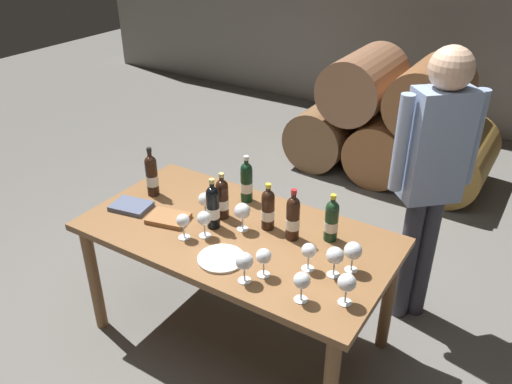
% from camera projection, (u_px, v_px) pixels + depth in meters
% --- Properties ---
extents(ground_plane, '(14.00, 14.00, 0.00)m').
position_uv_depth(ground_plane, '(239.00, 334.00, 3.19)').
color(ground_plane, '#66635E').
extents(cellar_back_wall, '(10.00, 0.24, 2.80)m').
position_uv_depth(cellar_back_wall, '(453.00, 0.00, 5.60)').
color(cellar_back_wall, gray).
rests_on(cellar_back_wall, ground_plane).
extents(barrel_stack, '(1.86, 0.90, 1.15)m').
position_uv_depth(barrel_stack, '(392.00, 122.00, 4.85)').
color(barrel_stack, brown).
rests_on(barrel_stack, ground_plane).
extents(dining_table, '(1.70, 0.90, 0.76)m').
position_uv_depth(dining_table, '(237.00, 245.00, 2.86)').
color(dining_table, brown).
rests_on(dining_table, ground_plane).
extents(wine_bottle_0, '(0.07, 0.07, 0.27)m').
position_uv_depth(wine_bottle_0, '(331.00, 220.00, 2.69)').
color(wine_bottle_0, '#19381E').
rests_on(wine_bottle_0, dining_table).
extents(wine_bottle_1, '(0.07, 0.07, 0.30)m').
position_uv_depth(wine_bottle_1, '(213.00, 207.00, 2.79)').
color(wine_bottle_1, black).
rests_on(wine_bottle_1, dining_table).
extents(wine_bottle_2, '(0.07, 0.07, 0.27)m').
position_uv_depth(wine_bottle_2, '(268.00, 209.00, 2.79)').
color(wine_bottle_2, black).
rests_on(wine_bottle_2, dining_table).
extents(wine_bottle_3, '(0.07, 0.07, 0.29)m').
position_uv_depth(wine_bottle_3, '(293.00, 218.00, 2.70)').
color(wine_bottle_3, black).
rests_on(wine_bottle_3, dining_table).
extents(wine_bottle_4, '(0.07, 0.07, 0.29)m').
position_uv_depth(wine_bottle_4, '(246.00, 182.00, 3.04)').
color(wine_bottle_4, black).
rests_on(wine_bottle_4, dining_table).
extents(wine_bottle_5, '(0.07, 0.07, 0.31)m').
position_uv_depth(wine_bottle_5, '(152.00, 175.00, 3.10)').
color(wine_bottle_5, black).
rests_on(wine_bottle_5, dining_table).
extents(wine_bottle_6, '(0.07, 0.07, 0.28)m').
position_uv_depth(wine_bottle_6, '(222.00, 198.00, 2.89)').
color(wine_bottle_6, black).
rests_on(wine_bottle_6, dining_table).
extents(wine_glass_0, '(0.08, 0.08, 0.15)m').
position_uv_depth(wine_glass_0, '(302.00, 281.00, 2.28)').
color(wine_glass_0, white).
rests_on(wine_glass_0, dining_table).
extents(wine_glass_1, '(0.08, 0.08, 0.15)m').
position_uv_depth(wine_glass_1, '(204.00, 219.00, 2.72)').
color(wine_glass_1, white).
rests_on(wine_glass_1, dining_table).
extents(wine_glass_2, '(0.08, 0.08, 0.15)m').
position_uv_depth(wine_glass_2, '(205.00, 200.00, 2.90)').
color(wine_glass_2, white).
rests_on(wine_glass_2, dining_table).
extents(wine_glass_3, '(0.09, 0.09, 0.16)m').
position_uv_depth(wine_glass_3, '(335.00, 256.00, 2.43)').
color(wine_glass_3, white).
rests_on(wine_glass_3, dining_table).
extents(wine_glass_4, '(0.09, 0.09, 0.16)m').
position_uv_depth(wine_glass_4, '(242.00, 212.00, 2.77)').
color(wine_glass_4, white).
rests_on(wine_glass_4, dining_table).
extents(wine_glass_5, '(0.08, 0.08, 0.15)m').
position_uv_depth(wine_glass_5, '(264.00, 257.00, 2.43)').
color(wine_glass_5, white).
rests_on(wine_glass_5, dining_table).
extents(wine_glass_6, '(0.08, 0.08, 0.16)m').
position_uv_depth(wine_glass_6, '(347.00, 283.00, 2.26)').
color(wine_glass_6, white).
rests_on(wine_glass_6, dining_table).
extents(wine_glass_7, '(0.07, 0.07, 0.15)m').
position_uv_depth(wine_glass_7, '(309.00, 252.00, 2.47)').
color(wine_glass_7, white).
rests_on(wine_glass_7, dining_table).
extents(wine_glass_8, '(0.09, 0.09, 0.16)m').
position_uv_depth(wine_glass_8, '(353.00, 251.00, 2.46)').
color(wine_glass_8, white).
rests_on(wine_glass_8, dining_table).
extents(wine_glass_9, '(0.09, 0.09, 0.16)m').
position_uv_depth(wine_glass_9, '(244.00, 262.00, 2.39)').
color(wine_glass_9, white).
rests_on(wine_glass_9, dining_table).
extents(wine_glass_10, '(0.07, 0.07, 0.15)m').
position_uv_depth(wine_glass_10, '(183.00, 221.00, 2.71)').
color(wine_glass_10, white).
rests_on(wine_glass_10, dining_table).
extents(tasting_notebook, '(0.25, 0.20, 0.03)m').
position_uv_depth(tasting_notebook, '(131.00, 206.00, 3.02)').
color(tasting_notebook, '#4C5670').
rests_on(tasting_notebook, dining_table).
extents(leather_ledger, '(0.25, 0.21, 0.03)m').
position_uv_depth(leather_ledger, '(168.00, 218.00, 2.90)').
color(leather_ledger, '#936038').
rests_on(leather_ledger, dining_table).
extents(serving_plate, '(0.24, 0.24, 0.01)m').
position_uv_depth(serving_plate, '(221.00, 259.00, 2.59)').
color(serving_plate, white).
rests_on(serving_plate, dining_table).
extents(sommelier_presenting, '(0.38, 0.36, 1.72)m').
position_uv_depth(sommelier_presenting, '(433.00, 168.00, 2.85)').
color(sommelier_presenting, '#383842').
rests_on(sommelier_presenting, ground_plane).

